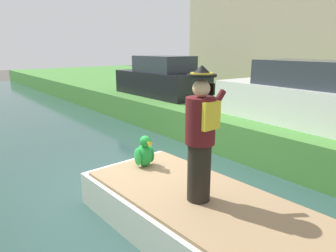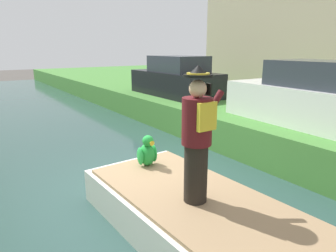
{
  "view_description": "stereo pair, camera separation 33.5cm",
  "coord_description": "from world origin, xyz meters",
  "px_view_note": "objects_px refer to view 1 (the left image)",
  "views": [
    {
      "loc": [
        -2.8,
        -4.48,
        2.76
      ],
      "look_at": [
        -0.04,
        -1.04,
        1.61
      ],
      "focal_mm": 31.92,
      "sensor_mm": 36.0,
      "label": 1
    },
    {
      "loc": [
        -2.53,
        -4.68,
        2.76
      ],
      "look_at": [
        -0.04,
        -1.04,
        1.61
      ],
      "focal_mm": 31.92,
      "sensor_mm": 36.0,
      "label": 2
    }
  ],
  "objects_px": {
    "person_pirate": "(201,136)",
    "parked_car_dark": "(161,79)",
    "parrot_plush": "(144,153)",
    "parked_car_white": "(299,96)",
    "boat": "(205,218)"
  },
  "relations": [
    {
      "from": "person_pirate",
      "to": "parked_car_dark",
      "type": "bearing_deg",
      "value": 52.85
    },
    {
      "from": "boat",
      "to": "person_pirate",
      "type": "xyz_separation_m",
      "value": [
        -0.09,
        0.05,
        1.23
      ]
    },
    {
      "from": "person_pirate",
      "to": "parked_car_dark",
      "type": "xyz_separation_m",
      "value": [
        4.37,
        6.55,
        -0.02
      ]
    },
    {
      "from": "boat",
      "to": "parrot_plush",
      "type": "xyz_separation_m",
      "value": [
        0.02,
        1.54,
        0.55
      ]
    },
    {
      "from": "parked_car_white",
      "to": "boat",
      "type": "bearing_deg",
      "value": -166.5
    },
    {
      "from": "person_pirate",
      "to": "boat",
      "type": "bearing_deg",
      "value": -34.65
    },
    {
      "from": "parked_car_white",
      "to": "parrot_plush",
      "type": "bearing_deg",
      "value": 173.08
    },
    {
      "from": "parked_car_white",
      "to": "parked_car_dark",
      "type": "bearing_deg",
      "value": 90.0
    },
    {
      "from": "parked_car_dark",
      "to": "person_pirate",
      "type": "bearing_deg",
      "value": -123.7
    },
    {
      "from": "person_pirate",
      "to": "parked_car_dark",
      "type": "relative_size",
      "value": 0.46
    },
    {
      "from": "parrot_plush",
      "to": "parked_car_dark",
      "type": "distance_m",
      "value": 6.65
    },
    {
      "from": "person_pirate",
      "to": "parked_car_white",
      "type": "distance_m",
      "value": 4.47
    },
    {
      "from": "parrot_plush",
      "to": "person_pirate",
      "type": "bearing_deg",
      "value": -94.0
    },
    {
      "from": "parrot_plush",
      "to": "parked_car_white",
      "type": "height_order",
      "value": "parked_car_white"
    },
    {
      "from": "boat",
      "to": "parrot_plush",
      "type": "bearing_deg",
      "value": 89.39
    }
  ]
}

